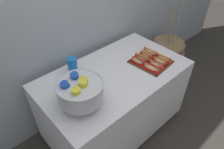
{
  "coord_description": "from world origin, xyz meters",
  "views": [
    {
      "loc": [
        -1.05,
        -1.12,
        2.04
      ],
      "look_at": [
        -0.07,
        -0.04,
        0.84
      ],
      "focal_mm": 32.73,
      "sensor_mm": 36.0,
      "label": 1
    }
  ],
  "objects_px": {
    "hot_dog_0": "(152,68)",
    "punch_bowl": "(80,90)",
    "hot_dog_4": "(138,61)",
    "hot_dog_2": "(160,61)",
    "hot_dog_3": "(164,58)",
    "hot_dog_5": "(142,58)",
    "hot_dog_6": "(146,55)",
    "cup_stack": "(72,65)",
    "hot_dog_7": "(150,52)",
    "floor_vase": "(165,59)",
    "buffet_table": "(114,100)",
    "serving_tray": "(151,62)",
    "hot_dog_1": "(156,64)"
  },
  "relations": [
    {
      "from": "hot_dog_0",
      "to": "punch_bowl",
      "type": "height_order",
      "value": "punch_bowl"
    },
    {
      "from": "punch_bowl",
      "to": "hot_dog_4",
      "type": "bearing_deg",
      "value": 4.8
    },
    {
      "from": "hot_dog_2",
      "to": "hot_dog_3",
      "type": "relative_size",
      "value": 0.87
    },
    {
      "from": "hot_dog_5",
      "to": "hot_dog_6",
      "type": "bearing_deg",
      "value": 5.28
    },
    {
      "from": "punch_bowl",
      "to": "cup_stack",
      "type": "relative_size",
      "value": 2.26
    },
    {
      "from": "hot_dog_2",
      "to": "hot_dog_6",
      "type": "xyz_separation_m",
      "value": [
        -0.02,
        0.16,
        0.0
      ]
    },
    {
      "from": "hot_dog_0",
      "to": "hot_dog_6",
      "type": "distance_m",
      "value": 0.22
    },
    {
      "from": "punch_bowl",
      "to": "hot_dog_7",
      "type": "bearing_deg",
      "value": 4.91
    },
    {
      "from": "floor_vase",
      "to": "hot_dog_6",
      "type": "bearing_deg",
      "value": -163.91
    },
    {
      "from": "hot_dog_0",
      "to": "hot_dog_4",
      "type": "relative_size",
      "value": 1.14
    },
    {
      "from": "buffet_table",
      "to": "hot_dog_4",
      "type": "bearing_deg",
      "value": -10.34
    },
    {
      "from": "hot_dog_4",
      "to": "hot_dog_2",
      "type": "bearing_deg",
      "value": -42.45
    },
    {
      "from": "hot_dog_2",
      "to": "hot_dog_6",
      "type": "height_order",
      "value": "hot_dog_6"
    },
    {
      "from": "serving_tray",
      "to": "hot_dog_5",
      "type": "bearing_deg",
      "value": 119.72
    },
    {
      "from": "hot_dog_0",
      "to": "hot_dog_2",
      "type": "height_order",
      "value": "hot_dog_0"
    },
    {
      "from": "hot_dog_6",
      "to": "hot_dog_1",
      "type": "bearing_deg",
      "value": -109.17
    },
    {
      "from": "floor_vase",
      "to": "serving_tray",
      "type": "relative_size",
      "value": 3.02
    },
    {
      "from": "hot_dog_6",
      "to": "floor_vase",
      "type": "bearing_deg",
      "value": 16.09
    },
    {
      "from": "serving_tray",
      "to": "hot_dog_6",
      "type": "distance_m",
      "value": 0.1
    },
    {
      "from": "hot_dog_6",
      "to": "hot_dog_2",
      "type": "bearing_deg",
      "value": -84.72
    },
    {
      "from": "hot_dog_1",
      "to": "punch_bowl",
      "type": "xyz_separation_m",
      "value": [
        -0.83,
        0.1,
        0.12
      ]
    },
    {
      "from": "serving_tray",
      "to": "cup_stack",
      "type": "height_order",
      "value": "cup_stack"
    },
    {
      "from": "cup_stack",
      "to": "buffet_table",
      "type": "bearing_deg",
      "value": -44.4
    },
    {
      "from": "hot_dog_2",
      "to": "floor_vase",
      "type": "bearing_deg",
      "value": 26.76
    },
    {
      "from": "serving_tray",
      "to": "hot_dog_0",
      "type": "height_order",
      "value": "hot_dog_0"
    },
    {
      "from": "hot_dog_7",
      "to": "cup_stack",
      "type": "bearing_deg",
      "value": 158.43
    },
    {
      "from": "floor_vase",
      "to": "punch_bowl",
      "type": "distance_m",
      "value": 1.84
    },
    {
      "from": "hot_dog_3",
      "to": "cup_stack",
      "type": "height_order",
      "value": "cup_stack"
    },
    {
      "from": "cup_stack",
      "to": "floor_vase",
      "type": "bearing_deg",
      "value": -3.31
    },
    {
      "from": "cup_stack",
      "to": "hot_dog_0",
      "type": "bearing_deg",
      "value": -40.7
    },
    {
      "from": "buffet_table",
      "to": "hot_dog_1",
      "type": "xyz_separation_m",
      "value": [
        0.36,
        -0.21,
        0.42
      ]
    },
    {
      "from": "serving_tray",
      "to": "hot_dog_2",
      "type": "distance_m",
      "value": 0.09
    },
    {
      "from": "serving_tray",
      "to": "hot_dog_5",
      "type": "xyz_separation_m",
      "value": [
        -0.04,
        0.08,
        0.03
      ]
    },
    {
      "from": "buffet_table",
      "to": "hot_dog_3",
      "type": "height_order",
      "value": "hot_dog_3"
    },
    {
      "from": "serving_tray",
      "to": "hot_dog_4",
      "type": "relative_size",
      "value": 2.43
    },
    {
      "from": "floor_vase",
      "to": "cup_stack",
      "type": "bearing_deg",
      "value": 176.69
    },
    {
      "from": "serving_tray",
      "to": "hot_dog_0",
      "type": "relative_size",
      "value": 2.14
    },
    {
      "from": "hot_dog_5",
      "to": "floor_vase",
      "type": "bearing_deg",
      "value": 15.2
    },
    {
      "from": "floor_vase",
      "to": "hot_dog_6",
      "type": "height_order",
      "value": "floor_vase"
    },
    {
      "from": "serving_tray",
      "to": "hot_dog_7",
      "type": "height_order",
      "value": "hot_dog_7"
    },
    {
      "from": "hot_dog_2",
      "to": "punch_bowl",
      "type": "distance_m",
      "value": 0.92
    },
    {
      "from": "hot_dog_5",
      "to": "hot_dog_6",
      "type": "height_order",
      "value": "hot_dog_6"
    },
    {
      "from": "hot_dog_0",
      "to": "floor_vase",
      "type": "bearing_deg",
      "value": 23.67
    },
    {
      "from": "buffet_table",
      "to": "hot_dog_6",
      "type": "height_order",
      "value": "hot_dog_6"
    },
    {
      "from": "hot_dog_1",
      "to": "hot_dog_5",
      "type": "height_order",
      "value": "hot_dog_1"
    },
    {
      "from": "hot_dog_4",
      "to": "floor_vase",
      "type": "bearing_deg",
      "value": 14.44
    },
    {
      "from": "hot_dog_5",
      "to": "hot_dog_7",
      "type": "relative_size",
      "value": 1.01
    },
    {
      "from": "hot_dog_6",
      "to": "punch_bowl",
      "type": "distance_m",
      "value": 0.9
    },
    {
      "from": "hot_dog_1",
      "to": "hot_dog_4",
      "type": "xyz_separation_m",
      "value": [
        -0.09,
        0.16,
        -0.0
      ]
    },
    {
      "from": "floor_vase",
      "to": "hot_dog_7",
      "type": "relative_size",
      "value": 6.29
    }
  ]
}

